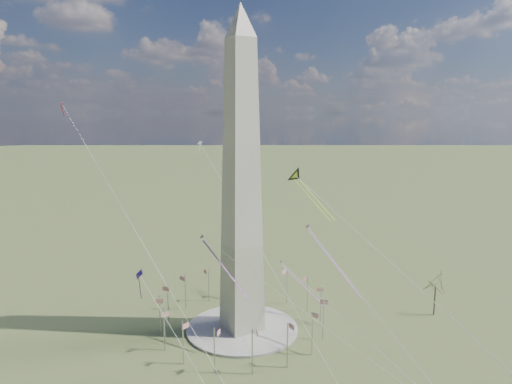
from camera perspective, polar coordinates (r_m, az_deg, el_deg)
ground at (r=154.46m, az=-1.74°, el=-16.79°), size 2000.00×2000.00×0.00m
plaza at (r=154.28m, az=-1.74°, el=-16.66°), size 36.00×36.00×0.80m
washington_monument at (r=139.72m, az=-1.84°, el=1.08°), size 15.56×15.56×100.00m
flagpole_ring at (r=151.34m, az=-1.75°, el=-14.33°), size 54.40×54.40×13.00m
tree_near at (r=171.28m, az=21.55°, el=-10.68°), size 8.98×8.98×15.72m
kite_delta_black at (r=170.31m, az=5.18°, el=1.74°), size 8.66×21.21×17.32m
kite_diamond_purple at (r=137.42m, az=-14.36°, el=-10.30°), size 1.81×2.92×9.26m
kite_streamer_left at (r=141.76m, az=8.53°, el=-7.10°), size 2.98×24.47×16.79m
kite_streamer_mid at (r=139.52m, az=-4.89°, el=-8.20°), size 6.39×21.40×14.92m
kite_streamer_right at (r=160.16m, az=5.09°, el=-10.71°), size 8.12×17.56×12.73m
kite_small_red at (r=161.26m, az=-23.07°, el=9.92°), size 1.55×2.22×4.61m
kite_small_white at (r=179.19m, az=-7.01°, el=5.98°), size 1.66×1.46×4.37m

